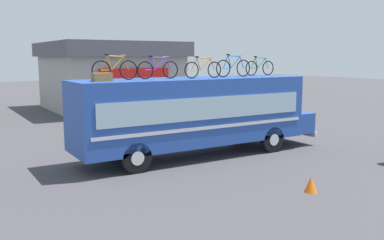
{
  "coord_description": "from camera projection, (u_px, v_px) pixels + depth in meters",
  "views": [
    {
      "loc": [
        -8.8,
        -14.24,
        4.0
      ],
      "look_at": [
        -0.04,
        0.0,
        1.49
      ],
      "focal_mm": 39.56,
      "sensor_mm": 36.0,
      "label": 1
    }
  ],
  "objects": [
    {
      "name": "ground_plane",
      "position": [
        193.0,
        156.0,
        17.15
      ],
      "size": [
        120.0,
        120.0,
        0.0
      ],
      "primitive_type": "plane",
      "color": "#423F44"
    },
    {
      "name": "bus",
      "position": [
        196.0,
        112.0,
        16.97
      ],
      "size": [
        10.74,
        2.53,
        3.16
      ],
      "color": "#23479E",
      "rests_on": "ground"
    },
    {
      "name": "luggage_bag_1",
      "position": [
        102.0,
        77.0,
        14.49
      ],
      "size": [
        0.64,
        0.42,
        0.29
      ],
      "primitive_type": "cube",
      "color": "olive",
      "rests_on": "bus"
    },
    {
      "name": "rooftop_bicycle_1",
      "position": [
        115.0,
        69.0,
        15.12
      ],
      "size": [
        1.74,
        0.44,
        0.94
      ],
      "color": "black",
      "rests_on": "bus"
    },
    {
      "name": "rooftop_bicycle_2",
      "position": [
        158.0,
        69.0,
        16.01
      ],
      "size": [
        1.74,
        0.44,
        0.89
      ],
      "color": "black",
      "rests_on": "bus"
    },
    {
      "name": "rooftop_bicycle_3",
      "position": [
        203.0,
        69.0,
        16.56
      ],
      "size": [
        1.71,
        0.44,
        0.86
      ],
      "color": "black",
      "rests_on": "bus"
    },
    {
      "name": "rooftop_bicycle_4",
      "position": [
        233.0,
        67.0,
        17.6
      ],
      "size": [
        1.76,
        0.44,
        0.95
      ],
      "color": "black",
      "rests_on": "bus"
    },
    {
      "name": "rooftop_bicycle_5",
      "position": [
        260.0,
        67.0,
        18.95
      ],
      "size": [
        1.63,
        0.44,
        0.87
      ],
      "color": "black",
      "rests_on": "bus"
    },
    {
      "name": "roadside_building",
      "position": [
        109.0,
        75.0,
        32.25
      ],
      "size": [
        8.97,
        10.31,
        5.04
      ],
      "color": "#9E9E99",
      "rests_on": "ground"
    },
    {
      "name": "traffic_cone",
      "position": [
        311.0,
        185.0,
        12.57
      ],
      "size": [
        0.38,
        0.38,
        0.46
      ],
      "primitive_type": "cone",
      "color": "orange",
      "rests_on": "ground"
    }
  ]
}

